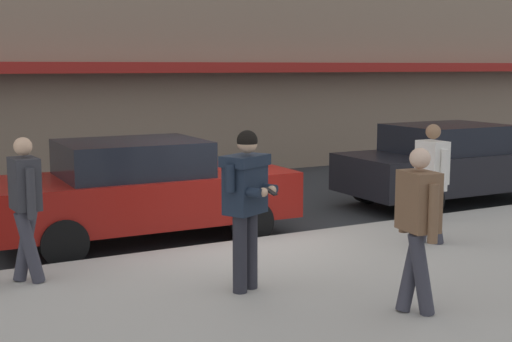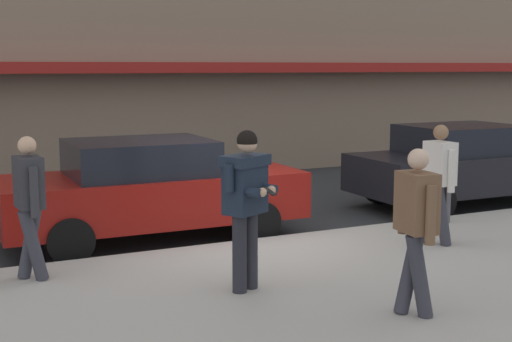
# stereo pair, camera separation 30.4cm
# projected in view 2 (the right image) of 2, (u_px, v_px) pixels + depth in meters

# --- Properties ---
(ground_plane) EXTENTS (80.00, 80.00, 0.00)m
(ground_plane) POSITION_uv_depth(u_px,v_px,m) (232.00, 247.00, 10.48)
(ground_plane) COLOR #2B2D30
(sidewalk) EXTENTS (32.00, 5.30, 0.14)m
(sidewalk) POSITION_uv_depth(u_px,v_px,m) (409.00, 286.00, 8.37)
(sidewalk) COLOR #A8A399
(sidewalk) RESTS_ON ground
(curb_paint_line) EXTENTS (28.00, 0.12, 0.01)m
(curb_paint_line) POSITION_uv_depth(u_px,v_px,m) (290.00, 239.00, 10.95)
(curb_paint_line) COLOR silver
(curb_paint_line) RESTS_ON ground
(parked_sedan_mid) EXTENTS (4.53, 2.00, 1.54)m
(parked_sedan_mid) POSITION_uv_depth(u_px,v_px,m) (149.00, 189.00, 10.78)
(parked_sedan_mid) COLOR maroon
(parked_sedan_mid) RESTS_ON ground
(parked_sedan_far) EXTENTS (4.52, 1.97, 1.54)m
(parked_sedan_far) POSITION_uv_depth(u_px,v_px,m) (466.00, 164.00, 13.48)
(parked_sedan_far) COLOR black
(parked_sedan_far) RESTS_ON ground
(man_texting_on_phone) EXTENTS (0.62, 0.65, 1.81)m
(man_texting_on_phone) POSITION_uv_depth(u_px,v_px,m) (246.00, 193.00, 7.84)
(man_texting_on_phone) COLOR #23232B
(man_texting_on_phone) RESTS_ON sidewalk
(pedestrian_in_light_coat) EXTENTS (0.33, 0.60, 1.70)m
(pedestrian_in_light_coat) POSITION_uv_depth(u_px,v_px,m) (439.00, 177.00, 9.89)
(pedestrian_in_light_coat) COLOR #33333D
(pedestrian_in_light_coat) RESTS_ON sidewalk
(pedestrian_with_bag) EXTENTS (0.35, 0.72, 1.70)m
(pedestrian_with_bag) POSITION_uv_depth(u_px,v_px,m) (29.00, 198.00, 8.29)
(pedestrian_with_bag) COLOR #33333D
(pedestrian_with_bag) RESTS_ON sidewalk
(pedestrian_dark_coat) EXTENTS (0.36, 0.60, 1.70)m
(pedestrian_dark_coat) POSITION_uv_depth(u_px,v_px,m) (416.00, 221.00, 7.06)
(pedestrian_dark_coat) COLOR #33333D
(pedestrian_dark_coat) RESTS_ON sidewalk
(parking_meter) EXTENTS (0.12, 0.18, 1.27)m
(parking_meter) POSITION_uv_depth(u_px,v_px,m) (450.00, 172.00, 11.33)
(parking_meter) COLOR #4C4C51
(parking_meter) RESTS_ON sidewalk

